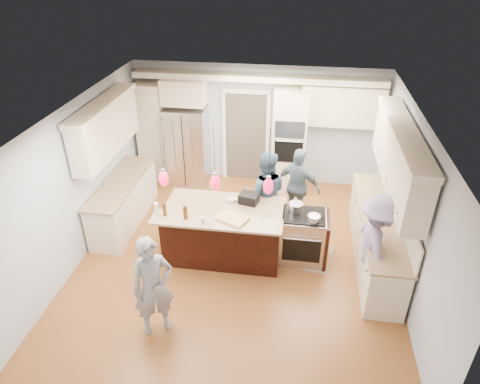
% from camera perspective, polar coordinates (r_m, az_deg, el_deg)
% --- Properties ---
extents(ground_plane, '(6.00, 6.00, 0.00)m').
position_cam_1_polar(ground_plane, '(7.83, -0.38, -8.57)').
color(ground_plane, '#955729').
rests_on(ground_plane, ground).
extents(room_shell, '(5.54, 6.04, 2.72)m').
position_cam_1_polar(room_shell, '(6.83, -0.43, 3.35)').
color(room_shell, '#B2BCC6').
rests_on(room_shell, ground).
extents(refrigerator, '(0.90, 0.70, 1.80)m').
position_cam_1_polar(refrigerator, '(9.86, -7.03, 6.14)').
color(refrigerator, '#B7B7BC').
rests_on(refrigerator, ground).
extents(oven_column, '(0.72, 0.69, 2.30)m').
position_cam_1_polar(oven_column, '(9.46, 6.60, 6.75)').
color(oven_column, beige).
rests_on(oven_column, ground).
extents(back_upper_cabinets, '(5.30, 0.61, 2.54)m').
position_cam_1_polar(back_upper_cabinets, '(9.50, -2.37, 10.41)').
color(back_upper_cabinets, beige).
rests_on(back_upper_cabinets, ground).
extents(right_counter_run, '(0.64, 3.10, 2.51)m').
position_cam_1_polar(right_counter_run, '(7.55, 18.63, -2.19)').
color(right_counter_run, beige).
rests_on(right_counter_run, ground).
extents(left_cabinets, '(0.64, 2.30, 2.51)m').
position_cam_1_polar(left_cabinets, '(8.53, -16.03, 2.20)').
color(left_cabinets, beige).
rests_on(left_cabinets, ground).
extents(kitchen_island, '(2.10, 1.46, 1.12)m').
position_cam_1_polar(kitchen_island, '(7.62, -2.15, -5.21)').
color(kitchen_island, black).
rests_on(kitchen_island, ground).
extents(island_range, '(0.82, 0.71, 0.92)m').
position_cam_1_polar(island_range, '(7.61, 8.50, -5.92)').
color(island_range, '#B7B7BC').
rests_on(island_range, ground).
extents(pendant_lights, '(1.75, 0.15, 1.03)m').
position_cam_1_polar(pendant_lights, '(6.43, -3.32, 1.32)').
color(pendant_lights, black).
rests_on(pendant_lights, ground).
extents(person_bar_end, '(0.70, 0.63, 1.60)m').
position_cam_1_polar(person_bar_end, '(6.18, -11.51, -12.31)').
color(person_bar_end, slate).
rests_on(person_bar_end, ground).
extents(person_far_left, '(0.88, 0.71, 1.70)m').
position_cam_1_polar(person_far_left, '(8.00, 3.36, -0.25)').
color(person_far_left, '#334B63').
rests_on(person_far_left, ground).
extents(person_far_right, '(1.00, 0.70, 1.58)m').
position_cam_1_polar(person_far_right, '(8.42, 7.73, 0.73)').
color(person_far_right, slate).
rests_on(person_far_right, ground).
extents(person_range_side, '(0.82, 1.23, 1.76)m').
position_cam_1_polar(person_range_side, '(6.96, 17.70, -6.82)').
color(person_range_side, gray).
rests_on(person_range_side, ground).
extents(floor_rug, '(0.77, 0.98, 0.01)m').
position_cam_1_polar(floor_rug, '(7.94, 9.87, -8.43)').
color(floor_rug, '#947451').
rests_on(floor_rug, ground).
extents(water_bottle, '(0.07, 0.07, 0.27)m').
position_cam_1_polar(water_bottle, '(6.89, -11.04, -2.41)').
color(water_bottle, silver).
rests_on(water_bottle, kitchen_island).
extents(beer_bottle_a, '(0.07, 0.07, 0.23)m').
position_cam_1_polar(beer_bottle_a, '(6.93, -10.05, -2.28)').
color(beer_bottle_a, '#48250C').
rests_on(beer_bottle_a, kitchen_island).
extents(beer_bottle_b, '(0.06, 0.06, 0.22)m').
position_cam_1_polar(beer_bottle_b, '(6.81, -7.24, -2.74)').
color(beer_bottle_b, '#48250C').
rests_on(beer_bottle_b, kitchen_island).
extents(beer_bottle_c, '(0.07, 0.07, 0.24)m').
position_cam_1_polar(beer_bottle_c, '(6.79, -7.35, -2.73)').
color(beer_bottle_c, '#48250C').
rests_on(beer_bottle_c, kitchen_island).
extents(drink_can, '(0.08, 0.08, 0.12)m').
position_cam_1_polar(drink_can, '(6.69, -4.98, -3.81)').
color(drink_can, '#B7B7BC').
rests_on(drink_can, kitchen_island).
extents(cutting_board, '(0.56, 0.49, 0.04)m').
position_cam_1_polar(cutting_board, '(6.78, -1.00, -3.56)').
color(cutting_board, tan).
rests_on(cutting_board, kitchen_island).
extents(pot_large, '(0.25, 0.25, 0.14)m').
position_cam_1_polar(pot_large, '(7.40, 7.47, -1.99)').
color(pot_large, '#B7B7BC').
rests_on(pot_large, island_range).
extents(pot_small, '(0.21, 0.21, 0.11)m').
position_cam_1_polar(pot_small, '(7.18, 9.83, -3.48)').
color(pot_small, '#B7B7BC').
rests_on(pot_small, island_range).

